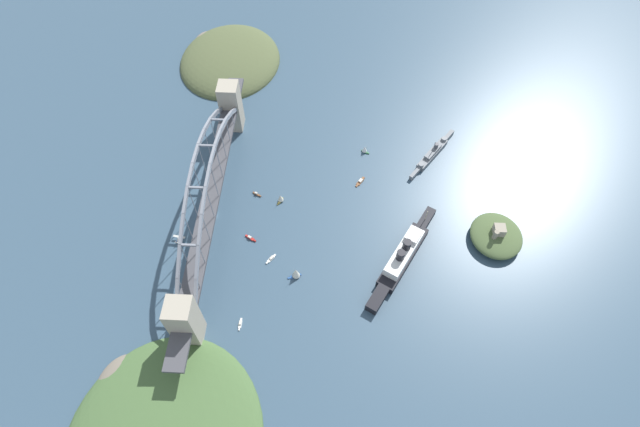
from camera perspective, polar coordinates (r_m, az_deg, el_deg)
The scene contains 15 objects.
ground_plane at distance 390.06m, azimuth -11.75°, elevation -0.21°, with size 1400.00×1400.00×0.00m, color #385166.
harbor_arch_bridge at distance 370.41m, azimuth -12.39°, elevation 1.95°, with size 255.73×16.36×61.69m.
headland_west_shore at distance 516.45m, azimuth -10.37°, elevation 16.85°, with size 112.73×96.48×26.71m.
ocean_liner at distance 360.71m, azimuth 9.49°, elevation -4.76°, with size 88.42×54.32×21.19m.
naval_cruiser at distance 427.37m, azimuth 12.77°, elevation 6.76°, with size 55.27×41.29×16.96m.
fort_island_mid_harbor at distance 388.08m, azimuth 19.52°, elevation -2.40°, with size 40.77×38.17×16.92m.
seaplane_taxiing_near_bridge at distance 382.57m, azimuth -15.82°, elevation -2.77°, with size 8.31×9.16×4.85m.
small_boat_0 at distance 350.76m, azimuth -2.79°, elevation -6.79°, with size 7.20×9.79×11.30m.
small_boat_1 at distance 362.67m, azimuth -5.62°, elevation -5.17°, with size 8.61×7.08×1.86m.
small_boat_2 at distance 343.50m, azimuth -9.12°, elevation -12.36°, with size 8.77×2.30×1.81m.
small_boat_3 at distance 395.86m, azimuth -7.26°, elevation 2.22°, with size 4.77×7.35×2.46m.
small_boat_4 at distance 420.88m, azimuth 5.14°, elevation 7.35°, with size 5.59×7.07×7.54m.
small_boat_5 at distance 387.84m, azimuth -4.54°, elevation 1.78°, with size 7.30×5.76×8.21m.
small_boat_6 at distance 401.97m, azimuth 4.63°, elevation 3.68°, with size 10.99×7.80×1.94m.
small_boat_7 at distance 373.31m, azimuth -7.97°, elevation -2.79°, with size 5.93×8.87×2.34m.
Camera 1 is at (211.75, 89.71, 315.05)m, focal length 27.95 mm.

